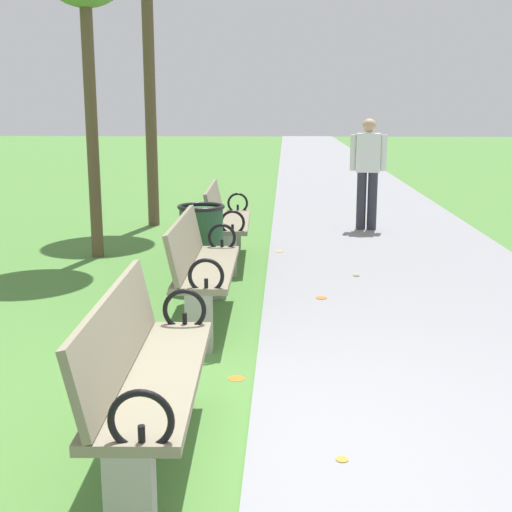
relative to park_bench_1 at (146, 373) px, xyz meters
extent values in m
plane|color=#4C7F38|center=(0.50, 0.02, -0.49)|extent=(80.00, 80.00, 0.00)
cube|color=gray|center=(2.03, 18.02, -0.48)|extent=(3.05, 44.00, 0.02)
cube|color=gray|center=(0.05, 0.00, -0.01)|extent=(0.49, 1.61, 0.05)
cube|color=gray|center=(-0.14, 0.00, 0.21)|extent=(0.17, 1.60, 0.40)
cube|color=#99968E|center=(0.08, -0.74, -0.26)|extent=(0.20, 0.13, 0.45)
cube|color=#99968E|center=(0.03, 0.74, -0.26)|extent=(0.20, 0.13, 0.45)
torus|color=black|center=(0.14, -0.76, 0.10)|extent=(0.27, 0.04, 0.27)
cylinder|color=black|center=(0.14, -0.76, 0.02)|extent=(0.03, 0.03, 0.12)
torus|color=black|center=(0.09, 0.76, 0.10)|extent=(0.27, 0.04, 0.27)
cylinder|color=black|center=(0.09, 0.76, 0.02)|extent=(0.03, 0.03, 0.12)
cube|color=gray|center=(0.05, 2.38, -0.01)|extent=(0.46, 1.61, 0.05)
cube|color=gray|center=(-0.14, 2.38, 0.21)|extent=(0.14, 1.60, 0.40)
cube|color=#99968E|center=(0.06, 1.64, -0.26)|extent=(0.20, 0.12, 0.45)
cube|color=#99968E|center=(0.04, 3.12, -0.26)|extent=(0.20, 0.12, 0.45)
torus|color=black|center=(0.12, 1.63, 0.10)|extent=(0.27, 0.03, 0.27)
cylinder|color=black|center=(0.12, 1.63, 0.02)|extent=(0.03, 0.03, 0.12)
torus|color=black|center=(0.10, 3.15, 0.10)|extent=(0.27, 0.03, 0.27)
cylinder|color=black|center=(0.10, 3.15, 0.02)|extent=(0.03, 0.03, 0.12)
cube|color=gray|center=(0.05, 4.77, -0.01)|extent=(0.49, 1.61, 0.05)
cube|color=gray|center=(-0.14, 4.76, 0.21)|extent=(0.17, 1.60, 0.40)
cube|color=#99968E|center=(0.08, 4.03, -0.26)|extent=(0.20, 0.13, 0.45)
cube|color=#99968E|center=(0.03, 5.51, -0.26)|extent=(0.20, 0.13, 0.45)
torus|color=black|center=(0.14, 4.01, 0.10)|extent=(0.27, 0.04, 0.27)
cylinder|color=black|center=(0.14, 4.01, 0.02)|extent=(0.03, 0.03, 0.12)
torus|color=black|center=(0.09, 5.53, 0.10)|extent=(0.27, 0.04, 0.27)
cylinder|color=black|center=(0.09, 5.53, 0.02)|extent=(0.03, 0.03, 0.12)
cylinder|color=brown|center=(-1.60, 4.94, 1.09)|extent=(0.14, 0.14, 3.16)
cylinder|color=brown|center=(-1.34, 7.24, 1.50)|extent=(0.17, 0.17, 3.98)
cylinder|color=#2D2D38|center=(1.99, 6.90, -0.04)|extent=(0.14, 0.14, 0.85)
cylinder|color=#2D2D38|center=(1.83, 6.92, -0.04)|extent=(0.14, 0.14, 0.85)
cube|color=white|center=(1.91, 6.91, 0.66)|extent=(0.36, 0.26, 0.56)
sphere|color=tan|center=(1.91, 6.91, 1.05)|extent=(0.20, 0.20, 0.20)
cylinder|color=white|center=(2.12, 6.88, 0.66)|extent=(0.09, 0.09, 0.52)
cylinder|color=white|center=(1.69, 6.93, 0.66)|extent=(0.09, 0.09, 0.52)
cylinder|color=#234C2D|center=(-0.15, 3.59, -0.09)|extent=(0.44, 0.44, 0.80)
torus|color=black|center=(-0.15, 3.59, 0.33)|extent=(0.48, 0.48, 0.04)
cylinder|color=#BC842D|center=(-0.04, 2.60, -0.48)|extent=(0.13, 0.13, 0.00)
cylinder|color=#BC842D|center=(1.01, 0.01, -0.46)|extent=(0.09, 0.09, 0.00)
cylinder|color=#AD6B23|center=(0.38, 1.12, -0.48)|extent=(0.15, 0.15, 0.00)
cylinder|color=#BC842D|center=(1.83, 6.51, -0.46)|extent=(0.10, 0.10, 0.00)
cylinder|color=gold|center=(0.64, 5.22, -0.46)|extent=(0.14, 0.14, 0.00)
cylinder|color=#AD6B23|center=(1.05, 3.09, -0.46)|extent=(0.15, 0.15, 0.00)
cylinder|color=gold|center=(2.02, 7.66, -0.46)|extent=(0.12, 0.12, 0.00)
cylinder|color=brown|center=(-0.45, 1.19, -0.48)|extent=(0.13, 0.13, 0.00)
cylinder|color=brown|center=(1.47, 3.98, -0.46)|extent=(0.10, 0.10, 0.00)
camera|label=1|loc=(0.70, -3.25, 1.32)|focal=48.26mm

